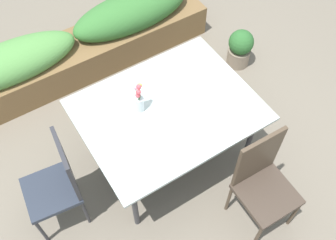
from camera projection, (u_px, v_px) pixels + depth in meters
ground_plane at (160, 148)px, 3.84m from camera, size 12.00×12.00×0.00m
dining_table at (168, 113)px, 3.25m from camera, size 1.43×1.11×0.73m
chair_end_left at (58, 181)px, 3.05m from camera, size 0.45×0.45×0.96m
chair_near_right at (263, 180)px, 3.04m from camera, size 0.44×0.44×0.99m
flower_vase at (139, 100)px, 3.10m from camera, size 0.07×0.07×0.30m
planter_box at (78, 47)px, 4.19m from camera, size 3.03×0.54×0.69m
potted_plant at (240, 48)px, 4.31m from camera, size 0.27×0.27×0.45m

